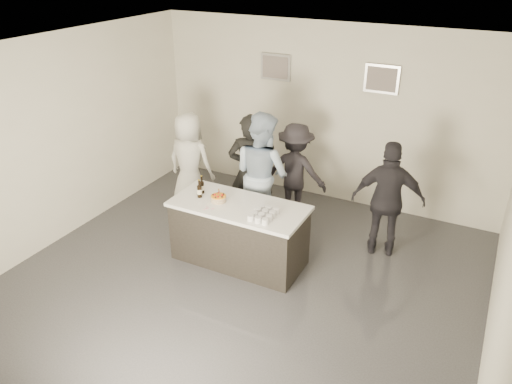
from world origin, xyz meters
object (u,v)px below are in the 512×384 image
at_px(cake, 219,199).
at_px(person_main_black, 250,173).
at_px(beer_bottle_a, 202,185).
at_px(beer_bottle_b, 199,189).
at_px(person_main_blue, 262,174).
at_px(person_guest_back, 295,171).
at_px(person_guest_right, 388,200).
at_px(bar_counter, 239,233).
at_px(person_guest_left, 190,162).

relative_size(cake, person_main_black, 0.11).
xyz_separation_m(beer_bottle_a, beer_bottle_b, (0.04, -0.12, 0.00)).
height_order(person_main_black, person_main_blue, person_main_blue).
height_order(beer_bottle_b, person_guest_back, person_guest_back).
distance_m(beer_bottle_b, person_guest_right, 2.63).
relative_size(cake, beer_bottle_b, 0.81).
xyz_separation_m(bar_counter, person_main_blue, (-0.12, 0.94, 0.51)).
height_order(person_main_blue, person_guest_left, person_main_blue).
bearing_deg(person_guest_back, cake, 69.41).
bearing_deg(person_main_blue, person_main_black, 17.31).
distance_m(beer_bottle_b, person_main_blue, 1.10).
bearing_deg(beer_bottle_a, person_main_black, 70.44).
height_order(bar_counter, person_guest_left, person_guest_left).
height_order(person_main_blue, person_guest_back, person_main_blue).
xyz_separation_m(bar_counter, beer_bottle_a, (-0.63, 0.07, 0.58)).
distance_m(bar_counter, person_main_blue, 1.07).
bearing_deg(bar_counter, person_main_blue, 97.22).
xyz_separation_m(cake, person_guest_left, (-1.23, 1.12, -0.11)).
xyz_separation_m(beer_bottle_b, person_main_black, (0.27, 1.00, -0.10)).
bearing_deg(person_guest_back, person_guest_right, 159.59).
height_order(beer_bottle_b, person_main_black, person_main_black).
xyz_separation_m(beer_bottle_a, person_guest_left, (-0.89, 1.00, -0.20)).
bearing_deg(cake, person_guest_left, 137.85).
bearing_deg(person_guest_right, beer_bottle_b, 13.18).
distance_m(beer_bottle_a, person_main_blue, 1.01).
relative_size(cake, person_guest_right, 0.12).
distance_m(person_main_black, person_guest_right, 2.08).
bearing_deg(cake, person_guest_back, 74.61).
bearing_deg(bar_counter, person_guest_left, 144.79).
bearing_deg(person_guest_back, bar_counter, 79.19).
height_order(bar_counter, cake, cake).
xyz_separation_m(bar_counter, cake, (-0.29, -0.04, 0.49)).
bearing_deg(beer_bottle_b, person_guest_back, 65.47).
relative_size(beer_bottle_b, person_guest_right, 0.15).
distance_m(cake, beer_bottle_a, 0.37).
height_order(cake, person_guest_left, person_guest_left).
relative_size(bar_counter, beer_bottle_b, 7.15).
xyz_separation_m(bar_counter, person_guest_left, (-1.52, 1.08, 0.38)).
distance_m(bar_counter, person_guest_right, 2.13).
bearing_deg(person_guest_back, person_guest_left, 11.53).
distance_m(person_main_blue, person_guest_back, 0.72).
bearing_deg(person_guest_back, beer_bottle_a, 57.26).
xyz_separation_m(person_main_blue, person_guest_left, (-1.41, 0.14, -0.13)).
bearing_deg(beer_bottle_a, person_main_blue, 59.30).
height_order(cake, beer_bottle_b, beer_bottle_b).
xyz_separation_m(bar_counter, person_main_black, (-0.32, 0.95, 0.48)).
distance_m(cake, beer_bottle_b, 0.31).
height_order(beer_bottle_a, person_guest_right, person_guest_right).
bearing_deg(cake, person_guest_right, 30.25).
bearing_deg(person_guest_left, cake, 136.33).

